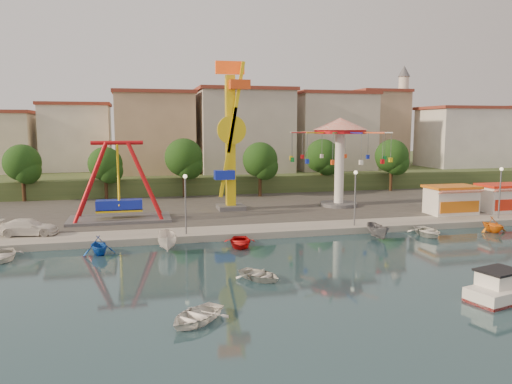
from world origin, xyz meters
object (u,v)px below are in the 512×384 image
object	(u,v)px
kamikaze_tower	(232,139)
pirate_ship_ride	(119,183)
wave_swinger	(340,142)
van	(28,227)
cabin_motorboat	(507,290)
rowboat_a	(260,275)

from	to	relation	value
kamikaze_tower	pirate_ship_ride	bearing A→B (deg)	-162.76
wave_swinger	pirate_ship_ride	bearing A→B (deg)	-172.05
pirate_ship_ride	kamikaze_tower	world-z (taller)	kamikaze_tower
wave_swinger	kamikaze_tower	bearing A→B (deg)	178.70
pirate_ship_ride	van	world-z (taller)	pirate_ship_ride
pirate_ship_ride	wave_swinger	size ratio (longest dim) A/B	0.86
kamikaze_tower	cabin_motorboat	world-z (taller)	kamikaze_tower
kamikaze_tower	van	distance (m)	22.86
wave_swinger	rowboat_a	bearing A→B (deg)	-123.08
kamikaze_tower	rowboat_a	distance (m)	25.68
pirate_ship_ride	van	xyz separation A→B (m)	(-7.51, -5.19, -3.08)
pirate_ship_ride	wave_swinger	world-z (taller)	wave_swinger
pirate_ship_ride	rowboat_a	bearing A→B (deg)	-65.03
pirate_ship_ride	rowboat_a	xyz separation A→B (m)	(9.49, -20.38, -4.06)
rowboat_a	pirate_ship_ride	bearing A→B (deg)	81.83
cabin_motorboat	wave_swinger	bearing A→B (deg)	70.60
wave_swinger	rowboat_a	world-z (taller)	wave_swinger
pirate_ship_ride	cabin_motorboat	bearing A→B (deg)	-50.21
van	pirate_ship_ride	bearing A→B (deg)	-48.88
pirate_ship_ride	cabin_motorboat	size ratio (longest dim) A/B	1.72
kamikaze_tower	cabin_motorboat	bearing A→B (deg)	-71.33
rowboat_a	van	world-z (taller)	van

